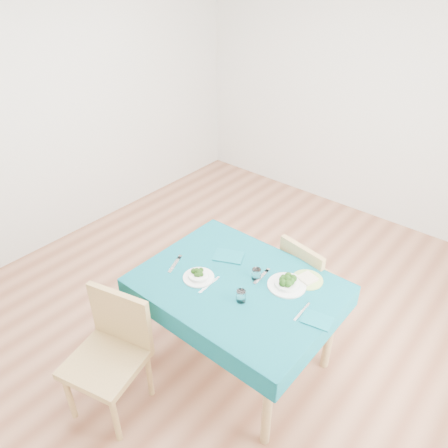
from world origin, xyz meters
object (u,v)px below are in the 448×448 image
Objects in this scene: chair_near at (102,349)px; table at (237,324)px; chair_far at (313,277)px; bowl_far at (287,281)px; bowl_near at (199,274)px; side_plate at (307,280)px.

table is at bearing 50.05° from chair_near.
chair_far is at bearing 72.92° from table.
bowl_far is at bearing 106.59° from chair_far.
chair_far is at bearing 61.51° from bowl_near.
bowl_far reaches higher than table.
side_plate is (0.57, 0.45, -0.03)m from bowl_near.
bowl_near is 1.01× the size of side_plate.
bowl_far is 0.16m from side_plate.
chair_near reaches higher than bowl_near.
chair_far is 0.48m from side_plate.
chair_near reaches higher than side_plate.
bowl_far is at bearing 32.18° from bowl_near.
side_plate reaches higher than table.
side_plate is at bearing 120.00° from chair_far.
chair_far reaches higher than table.
bowl_near is (-0.44, -0.81, 0.30)m from chair_far.
table is 0.60m from side_plate.
chair_far reaches higher than bowl_near.
table is 0.49m from bowl_near.
chair_near is 0.76m from bowl_near.
chair_near reaches higher than chair_far.
bowl_near is (-0.23, -0.13, 0.41)m from table.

